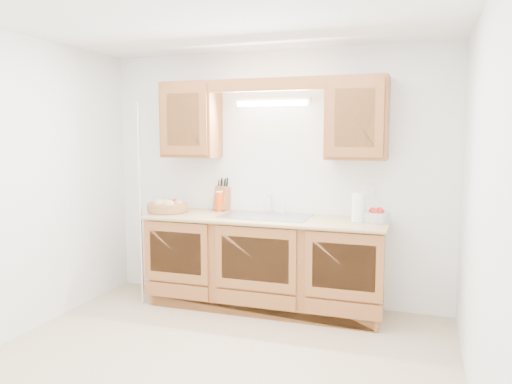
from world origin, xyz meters
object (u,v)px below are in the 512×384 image
at_px(knife_block, 222,198).
at_px(paper_towel, 359,208).
at_px(apple_bowl, 376,216).
at_px(fruit_basket, 167,206).

height_order(knife_block, paper_towel, knife_block).
height_order(knife_block, apple_bowl, knife_block).
bearing_deg(paper_towel, knife_block, 170.49).
xyz_separation_m(fruit_basket, paper_towel, (1.91, 0.03, 0.07)).
height_order(paper_towel, apple_bowl, paper_towel).
distance_m(knife_block, apple_bowl, 1.59).
xyz_separation_m(fruit_basket, knife_block, (0.49, 0.27, 0.07)).
relative_size(paper_towel, apple_bowl, 1.10).
xyz_separation_m(knife_block, apple_bowl, (1.57, -0.22, -0.07)).
bearing_deg(knife_block, paper_towel, -1.49).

